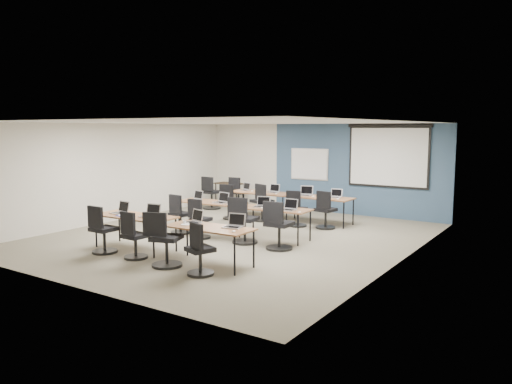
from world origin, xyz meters
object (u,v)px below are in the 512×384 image
Objects in this scene: spare_chair_a at (237,195)px; training_table_mid_left at (211,203)px; laptop_8 at (245,188)px; task_chair_7 at (278,229)px; task_chair_8 at (231,205)px; training_table_front_right at (209,229)px; task_chair_6 at (243,224)px; laptop_10 at (305,193)px; task_chair_4 at (179,218)px; training_table_front_left at (135,217)px; training_table_mid_right at (274,210)px; whiteboard at (309,164)px; laptop_6 at (262,204)px; task_chair_5 at (199,222)px; laptop_3 at (234,224)px; laptop_5 at (221,200)px; task_chair_1 at (134,239)px; task_chair_2 at (164,244)px; laptop_7 at (289,207)px; laptop_2 at (195,219)px; projector_screen at (388,152)px; training_table_back_left at (262,194)px; spare_chair_b at (211,196)px; training_table_back_right at (320,199)px; laptop_1 at (150,214)px; laptop_11 at (335,195)px; laptop_0 at (121,210)px; utility_table at (230,186)px; task_chair_10 at (297,212)px; laptop_4 at (196,198)px; task_chair_9 at (262,205)px; task_chair_11 at (325,213)px.

training_table_mid_left is at bearing -67.71° from spare_chair_a.
task_chair_7 is at bearing -30.28° from laptop_8.
task_chair_8 is at bearing 104.41° from training_table_mid_left.
task_chair_6 reaches higher than training_table_front_right.
task_chair_6 is 3.03m from task_chair_8.
laptop_10 is (1.94, 0.82, 0.38)m from task_chair_8.
task_chair_4 is 2.84m from task_chair_7.
task_chair_7 reaches higher than task_chair_4.
training_table_front_left is 1.10× the size of training_table_mid_right.
laptop_6 is (0.88, -4.11, -0.66)m from whiteboard.
training_table_front_right is at bearing -50.35° from task_chair_5.
laptop_3 is 3.13m from laptop_5.
whiteboard is 0.73× the size of training_table_mid_left.
task_chair_2 is at bearing -2.65° from task_chair_1.
laptop_7 is at bearing -68.37° from whiteboard.
laptop_2 is (1.60, 0.07, 0.11)m from training_table_front_left.
task_chair_5 is (0.38, -0.93, -0.30)m from training_table_mid_left.
laptop_2 is 1.01× the size of laptop_7.
projector_screen reaches higher than spare_chair_a.
task_chair_4 is at bearing -99.52° from training_table_back_left.
laptop_8 is 0.29× the size of spare_chair_b.
whiteboard is 0.71× the size of training_table_back_right.
training_table_back_right is 4.96m from laptop_1.
laptop_1 is 5.19m from laptop_11.
laptop_3 is (2.96, 0.10, -0.00)m from laptop_0.
task_chair_8 reaches higher than laptop_11.
task_chair_7 is 6.34m from utility_table.
spare_chair_b is (-4.50, 4.95, -0.36)m from laptop_3.
laptop_5 is 0.35× the size of task_chair_10.
laptop_4 is (-0.47, -0.01, 0.11)m from training_table_mid_left.
task_chair_9 reaches higher than laptop_1.
task_chair_6 is 4.93m from spare_chair_b.
laptop_7 is at bearing 99.10° from task_chair_7.
laptop_11 is at bearing 16.89° from laptop_8.
laptop_4 is (-1.85, 3.13, 0.36)m from task_chair_2.
training_table_mid_left is at bearing -81.20° from task_chair_8.
task_chair_2 reaches higher than training_table_front_right.
spare_chair_a is (-1.92, 4.23, 0.02)m from task_chair_5.
spare_chair_b reaches higher than task_chair_11.
laptop_0 reaches higher than task_chair_11.
task_chair_8 is at bearing 105.05° from task_chair_5.
task_chair_10 is 0.76m from task_chair_11.
whiteboard reaches higher than task_chair_2.
task_chair_6 is at bearing 103.65° from training_table_front_right.
laptop_10 reaches higher than laptop_2.
laptop_7 is 1.84m from task_chair_11.
task_chair_9 is at bearing -15.25° from spare_chair_b.
laptop_4 reaches higher than training_table_front_right.
task_chair_2 is 3.28× the size of laptop_4.
training_table_back_left is (-0.58, -1.83, -0.76)m from whiteboard.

